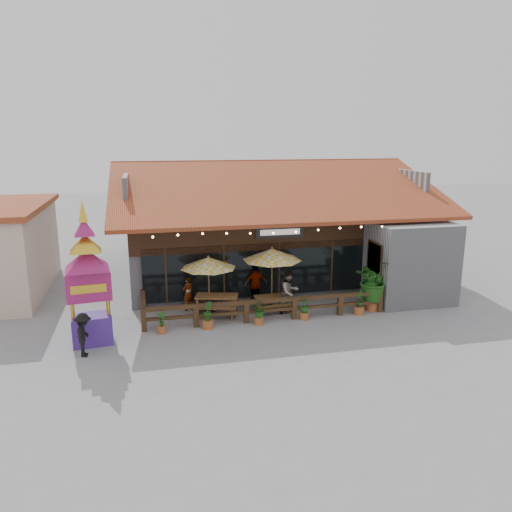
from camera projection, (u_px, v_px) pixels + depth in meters
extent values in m
plane|color=gray|center=(302.00, 314.00, 21.03)|extent=(100.00, 100.00, 0.00)
cube|color=#A2A2A6|center=(263.00, 236.00, 27.20)|extent=(14.00, 10.00, 4.00)
cube|color=#381F11|center=(257.00, 232.00, 21.78)|extent=(11.00, 0.16, 1.60)
cube|color=black|center=(257.00, 270.00, 22.15)|extent=(10.00, 0.12, 2.40)
cube|color=#FFBB72|center=(256.00, 269.00, 22.34)|extent=(9.80, 0.05, 2.20)
cube|color=#A2A2A6|center=(410.00, 262.00, 22.35)|extent=(3.50, 2.70, 3.60)
cube|color=#BC371E|center=(374.00, 260.00, 21.77)|extent=(0.06, 1.20, 1.50)
cube|color=#381F11|center=(374.00, 261.00, 21.77)|extent=(0.04, 1.34, 1.64)
cube|color=#9A4B22|center=(281.00, 189.00, 23.20)|extent=(15.50, 7.05, 2.37)
cube|color=#9A4B22|center=(249.00, 177.00, 29.83)|extent=(15.50, 7.05, 2.37)
cube|color=#9A4B22|center=(263.00, 161.00, 26.25)|extent=(15.50, 0.30, 0.12)
cube|color=#A2A2A6|center=(128.00, 189.00, 25.05)|extent=(0.20, 9.00, 1.80)
cube|color=#A2A2A6|center=(384.00, 183.00, 28.07)|extent=(0.20, 9.00, 1.80)
cube|color=black|center=(280.00, 232.00, 21.88)|extent=(2.20, 0.10, 0.55)
cube|color=silver|center=(280.00, 232.00, 21.82)|extent=(1.80, 0.02, 0.25)
cube|color=#381F11|center=(166.00, 276.00, 21.26)|extent=(0.08, 0.08, 2.40)
cube|color=#381F11|center=(224.00, 272.00, 21.79)|extent=(0.08, 0.08, 2.40)
cube|color=#381F11|center=(279.00, 269.00, 22.33)|extent=(0.08, 0.08, 2.40)
cube|color=#381F11|center=(332.00, 266.00, 22.87)|extent=(0.08, 0.08, 2.40)
sphere|color=#FFCD8C|center=(153.00, 237.00, 18.98)|extent=(0.09, 0.09, 0.09)
sphere|color=#FFCD8C|center=(178.00, 235.00, 19.18)|extent=(0.09, 0.09, 0.09)
sphere|color=#FFCD8C|center=(203.00, 234.00, 19.38)|extent=(0.09, 0.09, 0.09)
sphere|color=#FFCD8C|center=(227.00, 233.00, 19.59)|extent=(0.09, 0.09, 0.09)
sphere|color=#FFCD8C|center=(250.00, 233.00, 19.80)|extent=(0.09, 0.09, 0.09)
sphere|color=#FFCD8C|center=(273.00, 233.00, 20.01)|extent=(0.09, 0.09, 0.09)
sphere|color=#FFCD8C|center=(296.00, 232.00, 20.22)|extent=(0.09, 0.09, 0.09)
sphere|color=#FFCD8C|center=(318.00, 230.00, 20.41)|extent=(0.09, 0.09, 0.09)
sphere|color=#FFCD8C|center=(340.00, 228.00, 20.61)|extent=(0.09, 0.09, 0.09)
sphere|color=#FFCD8C|center=(361.00, 227.00, 20.81)|extent=(0.09, 0.09, 0.09)
sphere|color=#FFCD8C|center=(382.00, 227.00, 21.02)|extent=(0.09, 0.09, 0.09)
cube|color=#402916|center=(144.00, 320.00, 19.05)|extent=(0.20, 0.20, 0.90)
cube|color=#402916|center=(196.00, 316.00, 19.48)|extent=(0.20, 0.20, 0.90)
cube|color=#402916|center=(246.00, 312.00, 19.91)|extent=(0.20, 0.20, 0.90)
cube|color=#402916|center=(294.00, 308.00, 20.34)|extent=(0.20, 0.20, 0.90)
cube|color=#402916|center=(340.00, 305.00, 20.77)|extent=(0.20, 0.20, 0.90)
cube|color=#402916|center=(380.00, 302.00, 21.16)|extent=(0.20, 0.20, 0.90)
cube|color=#402916|center=(268.00, 301.00, 20.01)|extent=(9.80, 0.16, 0.14)
cube|color=#402916|center=(268.00, 310.00, 20.10)|extent=(9.80, 0.12, 0.12)
cube|color=#402916|center=(143.00, 300.00, 20.14)|extent=(0.16, 2.50, 0.14)
cube|color=#402916|center=(143.00, 300.00, 21.32)|extent=(0.20, 0.20, 0.90)
cylinder|color=brown|center=(209.00, 286.00, 20.89)|extent=(0.06, 0.06, 2.34)
cone|color=yellow|center=(208.00, 263.00, 20.65)|extent=(2.52, 2.52, 0.46)
sphere|color=brown|center=(208.00, 257.00, 20.59)|extent=(0.10, 0.10, 0.10)
cylinder|color=black|center=(210.00, 312.00, 21.16)|extent=(0.45, 0.45, 0.06)
cylinder|color=brown|center=(272.00, 279.00, 21.49)|extent=(0.07, 0.07, 2.55)
cone|color=yellow|center=(272.00, 254.00, 21.23)|extent=(3.27, 3.27, 0.50)
sphere|color=brown|center=(272.00, 248.00, 21.16)|extent=(0.11, 0.11, 0.11)
cylinder|color=black|center=(272.00, 307.00, 21.78)|extent=(0.49, 0.49, 0.07)
cube|color=brown|center=(217.00, 296.00, 20.75)|extent=(1.91, 1.27, 0.07)
cube|color=brown|center=(199.00, 305.00, 20.89)|extent=(0.30, 0.76, 0.81)
cube|color=brown|center=(235.00, 306.00, 20.80)|extent=(0.30, 0.76, 0.81)
cube|color=brown|center=(215.00, 308.00, 20.24)|extent=(1.77, 0.78, 0.05)
cube|color=brown|center=(219.00, 299.00, 21.41)|extent=(1.77, 0.78, 0.05)
cube|color=brown|center=(271.00, 297.00, 21.18)|extent=(1.46, 0.77, 0.05)
cube|color=brown|center=(258.00, 305.00, 21.08)|extent=(0.12, 0.62, 0.65)
cube|color=brown|center=(285.00, 302.00, 21.44)|extent=(0.12, 0.62, 0.65)
cube|color=brown|center=(275.00, 306.00, 20.79)|extent=(1.43, 0.35, 0.04)
cube|color=brown|center=(268.00, 299.00, 21.70)|extent=(1.43, 0.35, 0.04)
cube|color=#442383|center=(92.00, 329.00, 17.96)|extent=(1.49, 1.18, 1.03)
cube|color=#991C5D|center=(89.00, 288.00, 17.59)|extent=(1.57, 0.39, 1.03)
cube|color=gold|center=(89.00, 289.00, 17.48)|extent=(1.20, 0.16, 0.30)
cylinder|color=gold|center=(71.00, 294.00, 17.50)|extent=(0.14, 0.14, 1.72)
cylinder|color=gold|center=(107.00, 292.00, 17.76)|extent=(0.14, 0.14, 1.72)
pyramid|color=#991C5D|center=(86.00, 250.00, 17.27)|extent=(2.29, 2.29, 0.69)
pyramid|color=gold|center=(85.00, 234.00, 17.14)|extent=(1.62, 1.62, 0.60)
pyramid|color=#991C5D|center=(83.00, 218.00, 17.01)|extent=(1.05, 1.05, 0.60)
pyramid|color=gold|center=(82.00, 199.00, 16.86)|extent=(0.48, 0.48, 0.78)
cylinder|color=#995229|center=(372.00, 305.00, 21.46)|extent=(0.61, 0.61, 0.44)
imported|color=#215418|center=(373.00, 280.00, 21.20)|extent=(2.05, 1.94, 1.82)
sphere|color=#215418|center=(377.00, 288.00, 21.21)|extent=(0.61, 0.61, 0.61)
sphere|color=#215418|center=(369.00, 282.00, 21.34)|extent=(0.52, 0.52, 0.52)
imported|color=#381F11|center=(188.00, 294.00, 21.28)|extent=(0.65, 0.60, 1.50)
imported|color=#381F11|center=(289.00, 292.00, 20.95)|extent=(1.09, 0.99, 1.84)
imported|color=#381F11|center=(256.00, 284.00, 22.11)|extent=(1.06, 0.47, 1.79)
imported|color=black|center=(84.00, 335.00, 16.82)|extent=(0.61, 1.01, 1.52)
cylinder|color=#995229|center=(162.00, 330.00, 18.92)|extent=(0.35, 0.35, 0.28)
imported|color=#215418|center=(161.00, 319.00, 18.82)|extent=(0.34, 0.26, 0.57)
cylinder|color=#995229|center=(208.00, 324.00, 19.37)|extent=(0.43, 0.43, 0.35)
imported|color=#215418|center=(208.00, 311.00, 19.24)|extent=(0.35, 0.42, 0.72)
cylinder|color=#995229|center=(259.00, 321.00, 19.80)|extent=(0.37, 0.37, 0.30)
imported|color=#215418|center=(259.00, 310.00, 19.69)|extent=(0.73, 0.72, 0.62)
cylinder|color=#995229|center=(304.00, 316.00, 20.35)|extent=(0.37, 0.37, 0.30)
imported|color=#215418|center=(304.00, 305.00, 20.24)|extent=(0.46, 0.46, 0.61)
cylinder|color=#995229|center=(359.00, 311.00, 20.90)|extent=(0.41, 0.41, 0.33)
imported|color=#215418|center=(360.00, 299.00, 20.78)|extent=(0.40, 0.43, 0.68)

